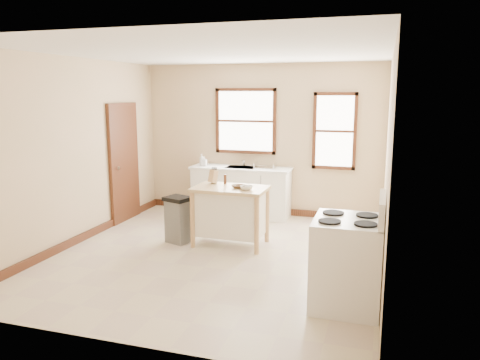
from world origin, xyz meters
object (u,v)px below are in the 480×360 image
soap_bottle_a (202,160)px  kitchen_island (230,216)px  dish_rack (265,166)px  knife_block (213,177)px  bowl_b (241,186)px  gas_stove (347,251)px  trash_bin (178,220)px  bowl_c (246,188)px  pepper_grinder (225,179)px  bowl_a (237,186)px  soap_bottle_b (204,161)px

soap_bottle_a → kitchen_island: (1.10, -1.61, -0.59)m
dish_rack → knife_block: size_ratio=1.88×
bowl_b → gas_stove: gas_stove is taller
knife_block → dish_rack: bearing=95.3°
gas_stove → knife_block: bearing=140.5°
dish_rack → trash_bin: bearing=-98.8°
knife_block → bowl_c: 0.71m
kitchen_island → bowl_c: size_ratio=5.86×
pepper_grinder → dish_rack: bearing=79.7°
dish_rack → gas_stove: (1.73, -3.29, -0.35)m
soap_bottle_a → kitchen_island: soap_bottle_a is taller
bowl_b → bowl_c: bowl_c is taller
bowl_b → trash_bin: (-0.96, -0.13, -0.55)m
dish_rack → trash_bin: 2.13m
kitchen_island → bowl_b: (0.16, -0.00, 0.47)m
soap_bottle_a → bowl_b: size_ratio=1.31×
dish_rack → bowl_a: size_ratio=2.08×
bowl_a → bowl_c: (0.17, -0.11, 0.01)m
kitchen_island → gas_stove: (1.84, -1.60, 0.17)m
soap_bottle_b → gas_stove: 4.34m
kitchen_island → bowl_b: bearing=0.1°
soap_bottle_b → gas_stove: gas_stove is taller
soap_bottle_a → soap_bottle_b: 0.05m
pepper_grinder → bowl_b: 0.39m
knife_block → gas_stove: 2.86m
knife_block → bowl_a: 0.51m
knife_block → bowl_b: (0.51, -0.21, -0.08)m
soap_bottle_b → bowl_b: soap_bottle_b is taller
bowl_a → bowl_b: (0.05, 0.01, -0.00)m
kitchen_island → knife_block: knife_block is taller
soap_bottle_a → soap_bottle_b: size_ratio=1.28×
soap_bottle_a → bowl_a: bearing=-41.7°
soap_bottle_b → trash_bin: size_ratio=0.25×
pepper_grinder → bowl_b: bearing=-34.8°
dish_rack → bowl_c: 1.82m
trash_bin → soap_bottle_b: bearing=116.5°
soap_bottle_b → bowl_c: bearing=-55.0°
knife_block → bowl_a: (0.46, -0.22, -0.08)m
bowl_a → bowl_b: bowl_a is taller
bowl_c → pepper_grinder: bearing=142.7°
dish_rack → bowl_b: (0.05, -1.70, -0.06)m
soap_bottle_b → gas_stove: (2.89, -3.22, -0.39)m
dish_rack → knife_block: 1.56m
soap_bottle_a → gas_stove: (2.94, -3.21, -0.41)m
soap_bottle_a → dish_rack: (1.21, 0.08, -0.07)m
trash_bin → gas_stove: bearing=-10.6°
soap_bottle_b → bowl_b: bearing=-55.8°
pepper_grinder → bowl_c: size_ratio=0.81×
trash_bin → bowl_a: bearing=26.0°
soap_bottle_a → trash_bin: size_ratio=0.32×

